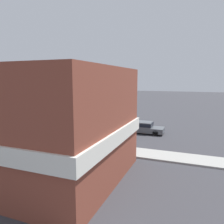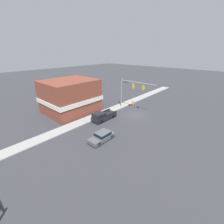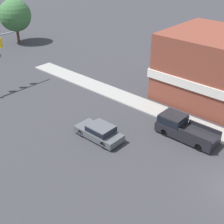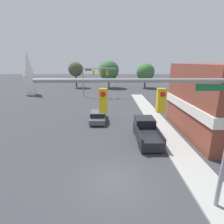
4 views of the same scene
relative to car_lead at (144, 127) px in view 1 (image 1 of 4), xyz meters
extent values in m
plane|color=#38383D|center=(1.82, -11.80, -0.73)|extent=(200.00, 200.00, 0.00)
cube|color=#9E9E99|center=(7.52, -11.80, -0.66)|extent=(2.40, 60.00, 0.14)
cylinder|color=gray|center=(7.16, -13.83, 2.85)|extent=(0.22, 0.22, 7.15)
cylinder|color=gray|center=(2.76, -13.83, 5.92)|extent=(8.78, 0.18, 0.18)
cube|color=gold|center=(3.83, -13.83, 5.06)|extent=(0.36, 0.36, 1.05)
sphere|color=red|center=(3.83, -14.03, 5.37)|extent=(0.22, 0.22, 0.22)
cube|color=gold|center=(1.30, -13.83, 5.06)|extent=(0.36, 0.36, 1.05)
sphere|color=red|center=(1.30, -14.03, 5.37)|extent=(0.22, 0.22, 0.22)
cube|color=#196B38|center=(5.96, -13.83, 5.63)|extent=(1.40, 0.04, 0.30)
cylinder|color=black|center=(-0.85, 1.49, -0.40)|extent=(0.22, 0.66, 0.66)
cylinder|color=black|center=(0.85, 1.49, -0.40)|extent=(0.22, 0.66, 0.66)
cylinder|color=black|center=(-0.85, -1.26, -0.40)|extent=(0.22, 0.66, 0.66)
cylinder|color=black|center=(0.85, -1.26, -0.40)|extent=(0.22, 0.66, 0.66)
cube|color=#51565B|center=(0.00, 0.11, -0.24)|extent=(1.91, 4.43, 0.60)
cube|color=#51565B|center=(0.00, -0.16, 0.36)|extent=(1.76, 2.13, 0.60)
cube|color=black|center=(0.00, -0.16, 0.36)|extent=(1.78, 2.21, 0.42)
cylinder|color=black|center=(4.21, -4.01, -0.40)|extent=(0.22, 0.66, 0.66)
cylinder|color=black|center=(6.01, -4.01, -0.40)|extent=(0.22, 0.66, 0.66)
cylinder|color=black|center=(4.21, -7.39, -0.40)|extent=(0.22, 0.66, 0.66)
cylinder|color=black|center=(6.01, -7.39, -0.40)|extent=(0.22, 0.66, 0.66)
cube|color=black|center=(5.11, -5.70, -0.12)|extent=(2.02, 5.45, 0.85)
cube|color=black|center=(5.11, -4.21, 0.72)|extent=(1.92, 2.07, 0.82)
cube|color=black|center=(5.11, -4.21, 0.72)|extent=(1.94, 2.15, 0.57)
cube|color=black|center=(4.16, -6.89, 0.48)|extent=(0.12, 3.08, 0.35)
cube|color=black|center=(6.06, -6.89, 0.48)|extent=(0.12, 3.08, 0.35)
cylinder|color=orange|center=(5.72, -16.93, -0.24)|extent=(0.54, 0.54, 0.96)
cylinder|color=white|center=(5.72, -16.93, -0.20)|extent=(0.55, 0.55, 0.17)
cube|color=brown|center=(13.88, -3.91, 2.87)|extent=(9.32, 10.74, 7.20)
cube|color=silver|center=(13.88, -3.91, 2.32)|extent=(9.62, 11.04, 0.90)
camera|label=1|loc=(25.56, 5.77, 5.73)|focal=35.00mm
camera|label=2|loc=(-14.51, 14.03, 12.37)|focal=24.00mm
camera|label=3|loc=(-16.37, -16.07, 14.97)|focal=50.00mm
camera|label=4|loc=(1.63, -21.28, 6.70)|focal=28.00mm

